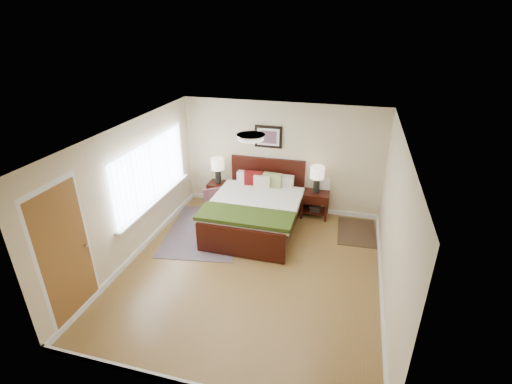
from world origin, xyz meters
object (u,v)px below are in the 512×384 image
(nightstand_left, at_px, (218,188))
(armchair, at_px, (224,206))
(lamp_right, at_px, (317,175))
(bed, at_px, (256,205))
(lamp_left, at_px, (218,166))
(rug_persian, at_px, (205,231))
(nightstand_right, at_px, (315,202))

(nightstand_left, relative_size, armchair, 0.76)
(lamp_right, bearing_deg, nightstand_left, -179.50)
(bed, relative_size, lamp_left, 3.67)
(nightstand_left, distance_m, rug_persian, 1.33)
(lamp_left, relative_size, armchair, 0.82)
(nightstand_left, distance_m, lamp_left, 0.54)
(nightstand_right, bearing_deg, nightstand_left, -179.83)
(bed, height_order, lamp_left, bed)
(bed, height_order, rug_persian, bed)
(nightstand_left, bearing_deg, nightstand_right, 0.17)
(bed, bearing_deg, lamp_right, 37.21)
(nightstand_right, bearing_deg, armchair, -161.06)
(lamp_left, distance_m, rug_persian, 1.61)
(bed, distance_m, rug_persian, 1.21)
(lamp_right, height_order, armchair, lamp_right)
(nightstand_left, bearing_deg, bed, -36.59)
(armchair, relative_size, rug_persian, 0.35)
(bed, relative_size, armchair, 3.02)
(lamp_left, bearing_deg, nightstand_right, -0.34)
(lamp_right, bearing_deg, lamp_left, 180.00)
(nightstand_right, height_order, rug_persian, nightstand_right)
(armchair, xyz_separation_m, rug_persian, (-0.23, -0.59, -0.33))
(nightstand_left, distance_m, lamp_right, 2.37)
(nightstand_left, height_order, armchair, armchair)
(lamp_right, xyz_separation_m, armchair, (-1.93, -0.68, -0.67))
(nightstand_right, height_order, armchair, armchair)
(armchair, bearing_deg, nightstand_left, 168.16)
(rug_persian, bearing_deg, nightstand_right, 21.31)
(bed, distance_m, armchair, 0.83)
(rug_persian, bearing_deg, lamp_right, 21.58)
(nightstand_right, distance_m, rug_persian, 2.52)
(lamp_right, height_order, rug_persian, lamp_right)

